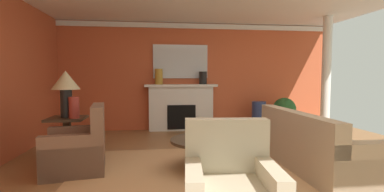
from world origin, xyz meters
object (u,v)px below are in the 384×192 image
at_px(coffee_table, 205,147).
at_px(vase_tall_corner, 259,116).
at_px(armchair_near_window, 78,150).
at_px(mantel_mirror, 180,62).
at_px(vase_mantel_left, 159,77).
at_px(vase_mantel_right, 203,78).
at_px(sofa, 314,149).
at_px(side_table, 67,136).
at_px(potted_plant, 284,111).
at_px(table_lamp, 66,85).
at_px(vase_on_side_table, 74,108).
at_px(fireplace, 181,108).

relative_size(coffee_table, vase_tall_corner, 1.37).
bearing_deg(armchair_near_window, mantel_mirror, 60.15).
relative_size(vase_mantel_left, vase_mantel_right, 1.21).
height_order(vase_mantel_left, vase_mantel_right, vase_mantel_left).
bearing_deg(vase_mantel_left, armchair_near_window, -112.52).
distance_m(sofa, side_table, 3.83).
distance_m(sofa, vase_mantel_right, 3.51).
relative_size(side_table, vase_mantel_right, 2.20).
relative_size(vase_mantel_left, potted_plant, 0.46).
xyz_separation_m(armchair_near_window, table_lamp, (-0.32, 0.59, 0.92)).
relative_size(sofa, armchair_near_window, 2.21).
distance_m(table_lamp, vase_mantel_left, 2.70).
height_order(vase_on_side_table, vase_tall_corner, vase_on_side_table).
bearing_deg(armchair_near_window, potted_plant, 29.86).
xyz_separation_m(fireplace, mantel_mirror, (0.00, 0.12, 1.18)).
xyz_separation_m(sofa, armchair_near_window, (-3.40, 0.32, 0.01)).
bearing_deg(fireplace, side_table, -131.77).
bearing_deg(coffee_table, table_lamp, 161.01).
distance_m(vase_tall_corner, potted_plant, 0.63).
bearing_deg(table_lamp, potted_plant, 21.98).
xyz_separation_m(side_table, table_lamp, (0.00, 0.00, 0.82)).
bearing_deg(armchair_near_window, vase_tall_corner, 35.33).
bearing_deg(vase_mantel_right, armchair_near_window, -128.72).
distance_m(mantel_mirror, side_table, 3.44).
bearing_deg(vase_mantel_left, vase_on_side_table, -119.72).
distance_m(sofa, vase_on_side_table, 3.70).
relative_size(coffee_table, table_lamp, 1.33).
distance_m(vase_tall_corner, vase_mantel_right, 1.69).
height_order(coffee_table, table_lamp, table_lamp).
bearing_deg(fireplace, sofa, -62.54).
bearing_deg(coffee_table, vase_mantel_right, 80.93).
bearing_deg(sofa, coffee_table, 173.30).
bearing_deg(vase_on_side_table, potted_plant, 23.96).
distance_m(mantel_mirror, vase_mantel_right, 0.71).
xyz_separation_m(fireplace, vase_tall_corner, (1.93, -0.30, -0.18)).
bearing_deg(mantel_mirror, sofa, -63.39).
relative_size(vase_tall_corner, vase_mantel_left, 1.91).
bearing_deg(coffee_table, mantel_mirror, 91.36).
height_order(sofa, vase_on_side_table, vase_on_side_table).
distance_m(fireplace, coffee_table, 3.04).
height_order(mantel_mirror, vase_tall_corner, mantel_mirror).
xyz_separation_m(side_table, vase_tall_corner, (3.98, 2.00, -0.03)).
height_order(sofa, vase_mantel_left, vase_mantel_left).
relative_size(armchair_near_window, potted_plant, 1.14).
distance_m(sofa, armchair_near_window, 3.41).
height_order(armchair_near_window, potted_plant, armchair_near_window).
relative_size(vase_on_side_table, vase_tall_corner, 0.46).
xyz_separation_m(armchair_near_window, vase_on_side_table, (-0.17, 0.47, 0.56)).
relative_size(vase_on_side_table, vase_mantel_left, 0.88).
distance_m(armchair_near_window, coffee_table, 1.81).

